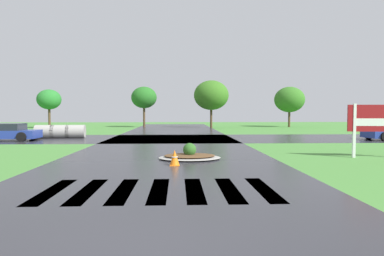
{
  "coord_description": "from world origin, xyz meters",
  "views": [
    {
      "loc": [
        0.49,
        -4.39,
        2.01
      ],
      "look_at": [
        1.12,
        10.88,
        1.27
      ],
      "focal_mm": 31.84,
      "sensor_mm": 36.0,
      "label": 1
    }
  ],
  "objects": [
    {
      "name": "drainage_pipe_stack",
      "position": [
        -8.44,
        21.74,
        0.5
      ],
      "size": [
        3.69,
        1.27,
        1.0
      ],
      "color": "#9E9B93",
      "rests_on": "ground"
    },
    {
      "name": "crosswalk_stripes",
      "position": [
        0.0,
        4.24,
        0.0
      ],
      "size": [
        5.85,
        2.87,
        0.01
      ],
      "color": "white",
      "rests_on": "ground"
    },
    {
      "name": "asphalt_cross_road",
      "position": [
        0.0,
        20.93,
        0.0
      ],
      "size": [
        90.0,
        8.27,
        0.01
      ],
      "primitive_type": "cube",
      "color": "#2B2B30",
      "rests_on": "ground"
    },
    {
      "name": "car_dark_suv",
      "position": [
        -11.44,
        19.56,
        0.56
      ],
      "size": [
        4.49,
        2.18,
        1.19
      ],
      "rotation": [
        0.0,
        0.0,
        3.16
      ],
      "color": "navy",
      "rests_on": "ground"
    },
    {
      "name": "traffic_cone",
      "position": [
        0.36,
        8.2,
        0.28
      ],
      "size": [
        0.38,
        0.38,
        0.59
      ],
      "color": "orange",
      "rests_on": "ground"
    },
    {
      "name": "asphalt_roadway",
      "position": [
        0.0,
        10.0,
        0.0
      ],
      "size": [
        9.19,
        80.0,
        0.01
      ],
      "primitive_type": "cube",
      "color": "#2B2B30",
      "rests_on": "ground"
    },
    {
      "name": "background_treeline",
      "position": [
        -5.41,
        38.31,
        3.84
      ],
      "size": [
        44.02,
        6.08,
        5.93
      ],
      "color": "#4C3823",
      "rests_on": "ground"
    },
    {
      "name": "median_island",
      "position": [
        0.98,
        9.94,
        0.14
      ],
      "size": [
        2.63,
        2.0,
        0.68
      ],
      "color": "#9E9B93",
      "rests_on": "ground"
    },
    {
      "name": "estate_billboard",
      "position": [
        9.19,
        10.0,
        1.6
      ],
      "size": [
        2.62,
        0.37,
        2.36
      ],
      "rotation": [
        0.0,
        0.0,
        3.03
      ],
      "color": "white",
      "rests_on": "ground"
    }
  ]
}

